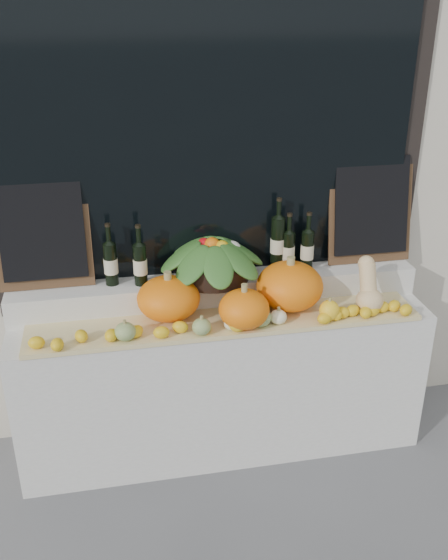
{
  "coord_description": "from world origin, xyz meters",
  "views": [
    {
      "loc": [
        -0.57,
        -1.46,
        2.52
      ],
      "look_at": [
        0.0,
        1.45,
        1.12
      ],
      "focal_mm": 40.0,
      "sensor_mm": 36.0,
      "label": 1
    }
  ],
  "objects_px": {
    "pumpkin_left": "(169,298)",
    "butternut_squash": "(369,289)",
    "produce_bowl": "(212,258)",
    "wine_bottle_tall": "(278,243)",
    "pumpkin_right": "(290,286)"
  },
  "relations": [
    {
      "from": "produce_bowl",
      "to": "wine_bottle_tall",
      "type": "bearing_deg",
      "value": 7.04
    },
    {
      "from": "pumpkin_right",
      "to": "butternut_squash",
      "type": "distance_m",
      "value": 0.43
    },
    {
      "from": "butternut_squash",
      "to": "wine_bottle_tall",
      "type": "xyz_separation_m",
      "value": [
        -0.43,
        0.33,
        0.17
      ]
    },
    {
      "from": "produce_bowl",
      "to": "pumpkin_left",
      "type": "bearing_deg",
      "value": -147.59
    },
    {
      "from": "pumpkin_left",
      "to": "butternut_squash",
      "type": "distance_m",
      "value": 1.09
    },
    {
      "from": "produce_bowl",
      "to": "butternut_squash",
      "type": "bearing_deg",
      "value": -19.22
    },
    {
      "from": "butternut_squash",
      "to": "wine_bottle_tall",
      "type": "height_order",
      "value": "wine_bottle_tall"
    },
    {
      "from": "produce_bowl",
      "to": "wine_bottle_tall",
      "type": "distance_m",
      "value": 0.39
    },
    {
      "from": "pumpkin_left",
      "to": "butternut_squash",
      "type": "relative_size",
      "value": 1.15
    },
    {
      "from": "pumpkin_left",
      "to": "wine_bottle_tall",
      "type": "relative_size",
      "value": 0.79
    },
    {
      "from": "pumpkin_left",
      "to": "pumpkin_right",
      "type": "height_order",
      "value": "pumpkin_right"
    },
    {
      "from": "pumpkin_right",
      "to": "wine_bottle_tall",
      "type": "height_order",
      "value": "wine_bottle_tall"
    },
    {
      "from": "wine_bottle_tall",
      "to": "butternut_squash",
      "type": "bearing_deg",
      "value": -37.77
    },
    {
      "from": "produce_bowl",
      "to": "wine_bottle_tall",
      "type": "height_order",
      "value": "wine_bottle_tall"
    },
    {
      "from": "pumpkin_left",
      "to": "produce_bowl",
      "type": "xyz_separation_m",
      "value": [
        0.27,
        0.17,
        0.14
      ]
    }
  ]
}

